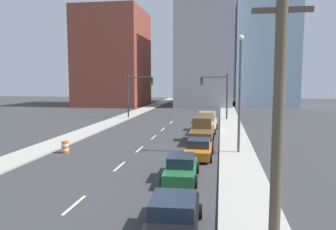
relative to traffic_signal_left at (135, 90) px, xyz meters
The scene contains 22 objects.
sidewalk_left 7.00m from the traffic_signal_left, 110.05° to the left, with size 2.76×95.53×0.14m.
sidewalk_right 15.61m from the traffic_signal_left, 20.59° to the left, with size 2.76×95.53×0.14m.
lane_stripe_at_9m 34.65m from the traffic_signal_left, 79.82° to the right, with size 0.16×2.40×0.01m, color beige.
lane_stripe_at_16m 27.96m from the traffic_signal_left, 77.30° to the right, with size 0.16×2.40×0.01m, color beige.
lane_stripe_at_21m 22.70m from the traffic_signal_left, 74.19° to the right, with size 0.16×2.40×0.01m, color beige.
lane_stripe_at_27m 17.25m from the traffic_signal_left, 68.69° to the right, with size 0.16×2.40×0.01m, color beige.
lane_stripe_at_32m 12.65m from the traffic_signal_left, 59.36° to the right, with size 0.16×2.40×0.01m, color beige.
lane_stripe_at_39m 8.33m from the traffic_signal_left, 32.26° to the right, with size 0.16×2.40×0.01m, color beige.
building_brick_left 27.48m from the traffic_signal_left, 115.25° to the left, with size 14.00×16.00×21.21m.
building_office_center 30.63m from the traffic_signal_left, 72.10° to the left, with size 12.00×20.00×24.11m.
building_glass_right 41.75m from the traffic_signal_left, 55.26° to the left, with size 13.00×20.00×37.41m.
traffic_signal_left is the anchor object (origin of this frame).
traffic_signal_right 12.57m from the traffic_signal_left, ahead, with size 3.95×0.35×6.59m.
utility_pole_right_near 40.86m from the traffic_signal_left, 69.48° to the right, with size 1.60×0.32×8.47m.
traffic_barrel 23.99m from the traffic_signal_left, 88.64° to the right, with size 0.56×0.56×0.95m.
street_lamp 26.03m from the traffic_signal_left, 56.97° to the right, with size 0.44×0.44×9.19m.
sedan_black 37.69m from the traffic_signal_left, 72.91° to the right, with size 2.35×4.71×1.40m.
sedan_green 31.19m from the traffic_signal_left, 70.16° to the right, with size 2.13×4.63×1.44m.
sedan_orange 26.35m from the traffic_signal_left, 64.67° to the right, with size 2.17×4.33×1.41m.
pickup_truck_brown 20.88m from the traffic_signal_left, 57.62° to the right, with size 2.30×5.21×2.24m.
pickup_truck_tan 15.98m from the traffic_signal_left, 44.34° to the right, with size 2.54×6.45×2.14m.
sedan_yellow 12.07m from the traffic_signal_left, 19.20° to the right, with size 2.10×4.70×1.52m.
Camera 1 is at (6.66, -5.19, 5.81)m, focal length 35.00 mm.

